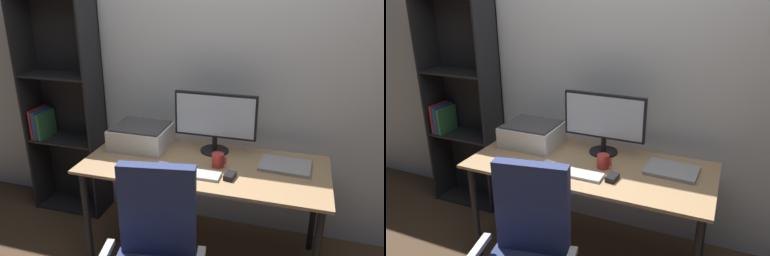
# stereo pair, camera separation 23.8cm
# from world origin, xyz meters

# --- Properties ---
(ground_plane) EXTENTS (12.00, 12.00, 0.00)m
(ground_plane) POSITION_xyz_m (0.00, 0.00, 0.00)
(ground_plane) COLOR #4C3826
(back_wall) EXTENTS (6.40, 0.10, 2.60)m
(back_wall) POSITION_xyz_m (0.00, 0.52, 1.30)
(back_wall) COLOR silver
(back_wall) RESTS_ON ground
(desk) EXTENTS (1.60, 0.71, 0.74)m
(desk) POSITION_xyz_m (0.00, 0.00, 0.66)
(desk) COLOR tan
(desk) RESTS_ON ground
(monitor) EXTENTS (0.57, 0.20, 0.43)m
(monitor) POSITION_xyz_m (0.02, 0.21, 0.99)
(monitor) COLOR black
(monitor) RESTS_ON desk
(keyboard) EXTENTS (0.29, 0.11, 0.02)m
(keyboard) POSITION_xyz_m (0.00, -0.17, 0.75)
(keyboard) COLOR #B7BABC
(keyboard) RESTS_ON desk
(mouse) EXTENTS (0.07, 0.10, 0.03)m
(mouse) POSITION_xyz_m (0.20, -0.15, 0.76)
(mouse) COLOR black
(mouse) RESTS_ON desk
(coffee_mug) EXTENTS (0.09, 0.08, 0.09)m
(coffee_mug) POSITION_xyz_m (0.10, -0.01, 0.79)
(coffee_mug) COLOR #B72D28
(coffee_mug) RESTS_ON desk
(laptop) EXTENTS (0.33, 0.25, 0.02)m
(laptop) POSITION_xyz_m (0.52, 0.10, 0.75)
(laptop) COLOR #99999E
(laptop) RESTS_ON desk
(printer) EXTENTS (0.40, 0.34, 0.16)m
(printer) POSITION_xyz_m (-0.51, 0.15, 0.82)
(printer) COLOR silver
(printer) RESTS_ON desk
(paper_sheet) EXTENTS (0.25, 0.33, 0.00)m
(paper_sheet) POSITION_xyz_m (-0.22, -0.21, 0.74)
(paper_sheet) COLOR white
(paper_sheet) RESTS_ON desk
(bookshelf) EXTENTS (0.62, 0.28, 1.82)m
(bookshelf) POSITION_xyz_m (-1.29, 0.35, 0.90)
(bookshelf) COLOR black
(bookshelf) RESTS_ON ground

